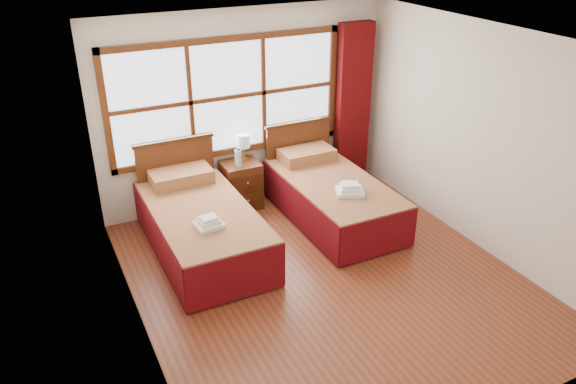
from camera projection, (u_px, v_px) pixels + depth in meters
name	position (u px, v px, depth m)	size (l,w,h in m)	color
floor	(326.00, 278.00, 6.22)	(4.50, 4.50, 0.00)	brown
ceiling	(335.00, 41.00, 5.05)	(4.50, 4.50, 0.00)	white
wall_back	(245.00, 108.00, 7.44)	(4.00, 4.00, 0.00)	silver
wall_left	(130.00, 214.00, 4.84)	(4.50, 4.50, 0.00)	silver
wall_right	(481.00, 140.00, 6.42)	(4.50, 4.50, 0.00)	silver
window	(228.00, 97.00, 7.22)	(3.16, 0.06, 1.56)	white
curtain	(353.00, 104.00, 8.02)	(0.50, 0.16, 2.30)	#58080A
bed_left	(201.00, 225.00, 6.62)	(1.11, 2.15, 1.08)	#3E200D
bed_right	(331.00, 195.00, 7.33)	(1.07, 2.09, 1.04)	#3E200D
nightstand	(241.00, 185.00, 7.59)	(0.49, 0.48, 0.65)	#532812
towels_left	(209.00, 223.00, 6.07)	(0.31, 0.28, 0.12)	white
towels_right	(350.00, 190.00, 6.82)	(0.41, 0.39, 0.14)	white
lamp	(243.00, 141.00, 7.46)	(0.18, 0.18, 0.35)	gold
bottle_near	(237.00, 157.00, 7.33)	(0.07, 0.07, 0.25)	#A3BAD1
bottle_far	(239.00, 158.00, 7.29)	(0.07, 0.07, 0.26)	#A3BAD1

